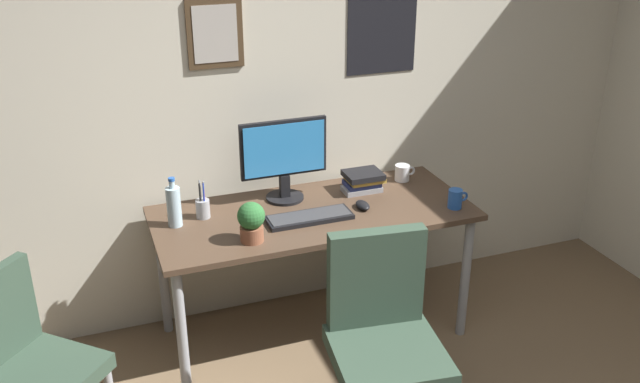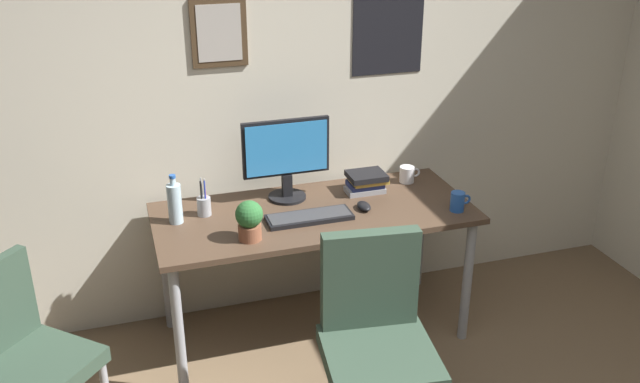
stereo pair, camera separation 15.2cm
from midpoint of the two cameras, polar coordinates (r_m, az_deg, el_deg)
The scene contains 13 objects.
wall_back at distance 3.73m, azimuth -1.29°, elevation 8.95°, with size 4.40×0.10×2.60m.
desk at distance 3.58m, azimuth 0.74°, elevation -2.73°, with size 1.63×0.70×0.74m.
office_chair at distance 3.01m, azimuth 6.06°, elevation -11.58°, with size 0.57×0.57×0.95m.
side_chair at distance 3.16m, azimuth -22.06°, elevation -12.14°, with size 0.59×0.59×0.88m.
monitor at distance 3.59m, azimuth -1.58°, elevation 2.94°, with size 0.46×0.20×0.43m.
keyboard at distance 3.45m, azimuth 0.38°, elevation -2.13°, with size 0.43×0.15×0.03m.
computer_mouse at distance 3.56m, azimuth 4.85°, elevation -1.22°, with size 0.06×0.11×0.04m.
water_bottle at distance 3.43m, azimuth -10.62°, elevation -0.93°, with size 0.07×0.07×0.25m.
coffee_mug_near at distance 3.61m, azimuth 12.46°, elevation -0.82°, with size 0.11×0.07×0.10m.
coffee_mug_far at distance 3.91m, azimuth 8.30°, elevation 1.40°, with size 0.12×0.08×0.09m.
potted_plant at distance 3.23m, azimuth -4.50°, elevation -2.30°, with size 0.13×0.13×0.19m.
pen_cup at distance 3.51m, azimuth -8.30°, elevation -1.13°, with size 0.07×0.07×0.20m.
book_stack_left at distance 3.75m, azimuth 4.98°, elevation 0.81°, with size 0.22×0.16×0.11m.
Camera 2 is at (-0.93, -1.34, 2.27)m, focal length 38.92 mm.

